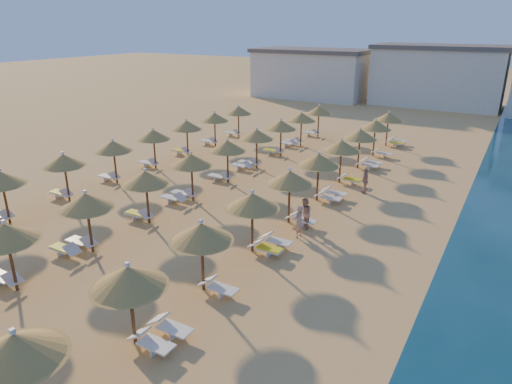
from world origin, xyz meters
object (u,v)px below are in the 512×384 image
Objects in this scene: parasol_row_west at (191,161)px; beachgoer_b at (305,214)px; beachgoer_c at (365,181)px; beachgoer_a at (299,222)px; parasol_row_east at (290,178)px.

parasol_row_west reaches higher than beachgoer_b.
beachgoer_a is (-0.84, -7.59, 0.02)m from beachgoer_c.
parasol_row_east is 6.21m from parasol_row_west.
beachgoer_b is 1.00× the size of beachgoer_a.
parasol_row_west reaches higher than beachgoer_a.
beachgoer_b reaches higher than beachgoer_c.
beachgoer_a reaches higher than beachgoer_c.
beachgoer_a reaches higher than beachgoer_b.
parasol_row_west is 24.77× the size of beachgoer_a.
parasol_row_west is at bearing -79.79° from beachgoer_c.
parasol_row_west is 10.49m from beachgoer_c.
parasol_row_east is 24.80× the size of beachgoer_b.
parasol_row_east reaches higher than beachgoer_b.
parasol_row_west is at bearing -138.29° from beachgoer_b.
parasol_row_west is 7.41m from beachgoer_b.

